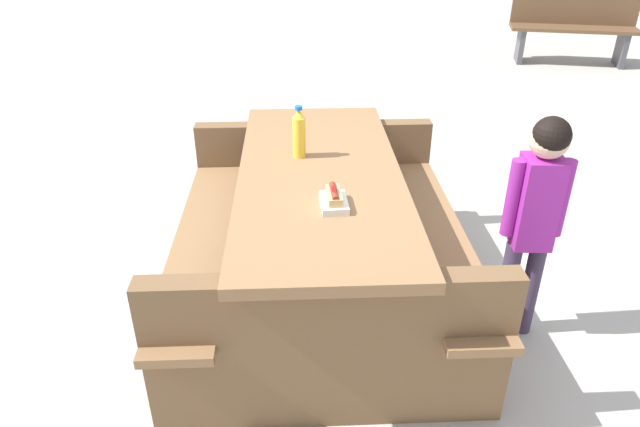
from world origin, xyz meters
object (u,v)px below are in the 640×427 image
object	(u,v)px
child_in_coat	(536,203)
soda_bottle	(299,133)
hotdog_tray	(334,199)
park_bench_near	(573,26)
picnic_table	(320,228)

from	to	relation	value
child_in_coat	soda_bottle	bearing A→B (deg)	-133.13
hotdog_tray	park_bench_near	world-z (taller)	park_bench_near
soda_bottle	child_in_coat	xyz separation A→B (m)	(0.77, 0.82, -0.16)
hotdog_tray	child_in_coat	xyz separation A→B (m)	(0.23, 0.86, -0.07)
child_in_coat	hotdog_tray	bearing A→B (deg)	-104.73
soda_bottle	picnic_table	bearing A→B (deg)	8.06
picnic_table	soda_bottle	xyz separation A→B (m)	(-0.20, -0.03, 0.42)
hotdog_tray	soda_bottle	bearing A→B (deg)	175.65
picnic_table	park_bench_near	xyz separation A→B (m)	(-3.42, 4.71, 0.00)
park_bench_near	soda_bottle	bearing A→B (deg)	-55.81
hotdog_tray	child_in_coat	distance (m)	0.89
child_in_coat	park_bench_near	distance (m)	5.60
soda_bottle	park_bench_near	size ratio (longest dim) A/B	0.17
soda_bottle	hotdog_tray	size ratio (longest dim) A/B	1.26
soda_bottle	child_in_coat	world-z (taller)	child_in_coat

